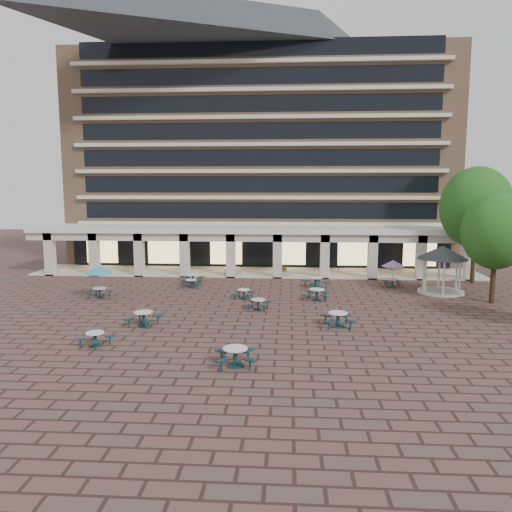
% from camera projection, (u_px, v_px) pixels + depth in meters
% --- Properties ---
extents(ground, '(120.00, 120.00, 0.00)m').
position_uv_depth(ground, '(241.00, 311.00, 32.99)').
color(ground, brown).
rests_on(ground, ground).
extents(apartment_building, '(40.00, 15.50, 25.20)m').
position_uv_depth(apartment_building, '(262.00, 147.00, 56.39)').
color(apartment_building, tan).
rests_on(apartment_building, ground).
extents(retail_arcade, '(42.00, 6.60, 4.40)m').
position_uv_depth(retail_arcade, '(256.00, 242.00, 47.19)').
color(retail_arcade, white).
rests_on(retail_arcade, ground).
extents(picnic_table_1, '(1.94, 1.94, 0.71)m').
position_uv_depth(picnic_table_1, '(95.00, 338.00, 25.89)').
color(picnic_table_1, '#14363C').
rests_on(picnic_table_1, ground).
extents(picnic_table_2, '(2.13, 2.13, 0.87)m').
position_uv_depth(picnic_table_2, '(235.00, 355.00, 22.95)').
color(picnic_table_2, '#14363C').
rests_on(picnic_table_2, ground).
extents(picnic_table_3, '(2.05, 2.05, 0.86)m').
position_uv_depth(picnic_table_3, '(338.00, 318.00, 29.39)').
color(picnic_table_3, '#14363C').
rests_on(picnic_table_3, ground).
extents(picnic_table_4, '(2.06, 2.06, 2.38)m').
position_uv_depth(picnic_table_4, '(99.00, 271.00, 36.77)').
color(picnic_table_4, '#14363C').
rests_on(picnic_table_4, ground).
extents(picnic_table_5, '(2.16, 2.16, 0.84)m').
position_uv_depth(picnic_table_5, '(144.00, 317.00, 29.63)').
color(picnic_table_5, '#14363C').
rests_on(picnic_table_5, ground).
extents(picnic_table_7, '(2.03, 2.03, 0.83)m').
position_uv_depth(picnic_table_7, '(317.00, 293.00, 36.22)').
color(picnic_table_7, '#14363C').
rests_on(picnic_table_7, ground).
extents(picnic_table_8, '(1.53, 1.53, 0.68)m').
position_uv_depth(picnic_table_8, '(191.00, 283.00, 40.63)').
color(picnic_table_8, '#14363C').
rests_on(picnic_table_8, ground).
extents(picnic_table_9, '(1.93, 1.93, 0.86)m').
position_uv_depth(picnic_table_9, '(193.00, 278.00, 42.12)').
color(picnic_table_9, '#14363C').
rests_on(picnic_table_9, ground).
extents(picnic_table_10, '(1.82, 1.82, 0.72)m').
position_uv_depth(picnic_table_10, '(258.00, 303.00, 33.40)').
color(picnic_table_10, '#14363C').
rests_on(picnic_table_10, ground).
extents(picnic_table_11, '(1.93, 1.93, 2.23)m').
position_uv_depth(picnic_table_11, '(393.00, 264.00, 40.70)').
color(picnic_table_11, '#14363C').
rests_on(picnic_table_11, ground).
extents(picnic_table_12, '(1.73, 1.73, 0.69)m').
position_uv_depth(picnic_table_12, '(244.00, 293.00, 36.74)').
color(picnic_table_12, '#14363C').
rests_on(picnic_table_12, ground).
extents(picnic_table_13, '(2.36, 2.36, 0.86)m').
position_uv_depth(picnic_table_13, '(316.00, 281.00, 40.67)').
color(picnic_table_13, '#14363C').
rests_on(picnic_table_13, ground).
extents(gazebo, '(3.91, 3.91, 3.64)m').
position_uv_depth(gazebo, '(442.00, 258.00, 38.36)').
color(gazebo, beige).
rests_on(gazebo, ground).
extents(tree_east_a, '(4.68, 4.68, 7.79)m').
position_uv_depth(tree_east_a, '(496.00, 231.00, 34.82)').
color(tree_east_a, '#3D2718').
rests_on(tree_east_a, ground).
extents(tree_east_c, '(5.92, 5.92, 9.87)m').
position_uv_depth(tree_east_c, '(476.00, 207.00, 41.63)').
color(tree_east_c, '#3D2718').
rests_on(tree_east_c, ground).
extents(planter_left, '(1.50, 0.81, 1.29)m').
position_uv_depth(planter_left, '(233.00, 271.00, 45.79)').
color(planter_left, gray).
rests_on(planter_left, ground).
extents(planter_right, '(1.50, 0.84, 1.28)m').
position_uv_depth(planter_right, '(285.00, 271.00, 45.48)').
color(planter_right, gray).
rests_on(planter_right, ground).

